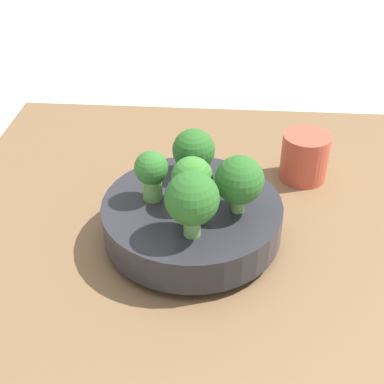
# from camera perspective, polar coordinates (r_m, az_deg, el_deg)

# --- Properties ---
(ground_plane) EXTENTS (6.00, 6.00, 0.00)m
(ground_plane) POSITION_cam_1_polar(r_m,az_deg,el_deg) (0.83, 1.55, -6.65)
(ground_plane) COLOR silver
(table) EXTENTS (0.85, 0.84, 0.04)m
(table) POSITION_cam_1_polar(r_m,az_deg,el_deg) (0.82, 1.57, -5.65)
(table) COLOR brown
(table) RESTS_ON ground_plane
(bowl) EXTENTS (0.26, 0.26, 0.06)m
(bowl) POSITION_cam_1_polar(r_m,az_deg,el_deg) (0.77, 0.00, -2.85)
(bowl) COLOR #28282D
(bowl) RESTS_ON table
(broccoli_floret_center) EXTENTS (0.06, 0.06, 0.07)m
(broccoli_floret_center) POSITION_cam_1_polar(r_m,az_deg,el_deg) (0.73, 0.00, 1.49)
(broccoli_floret_center) COLOR #7AB256
(broccoli_floret_center) RESTS_ON bowl
(broccoli_floret_front) EXTENTS (0.07, 0.07, 0.08)m
(broccoli_floret_front) POSITION_cam_1_polar(r_m,az_deg,el_deg) (0.72, 5.07, 1.21)
(broccoli_floret_front) COLOR #6BA34C
(broccoli_floret_front) RESTS_ON bowl
(broccoli_floret_back) EXTENTS (0.05, 0.05, 0.08)m
(broccoli_floret_back) POSITION_cam_1_polar(r_m,az_deg,el_deg) (0.74, -4.37, 2.10)
(broccoli_floret_back) COLOR #609347
(broccoli_floret_back) RESTS_ON bowl
(broccoli_floret_right) EXTENTS (0.06, 0.06, 0.07)m
(broccoli_floret_right) POSITION_cam_1_polar(r_m,az_deg,el_deg) (0.80, 0.17, 4.45)
(broccoli_floret_right) COLOR #609347
(broccoli_floret_right) RESTS_ON bowl
(broccoli_floret_left) EXTENTS (0.07, 0.07, 0.09)m
(broccoli_floret_left) POSITION_cam_1_polar(r_m,az_deg,el_deg) (0.67, 0.00, -0.82)
(broccoli_floret_left) COLOR #609347
(broccoli_floret_left) RESTS_ON bowl
(cup) EXTENTS (0.08, 0.08, 0.08)m
(cup) POSITION_cam_1_polar(r_m,az_deg,el_deg) (0.93, 11.91, 3.71)
(cup) COLOR #C64C38
(cup) RESTS_ON table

